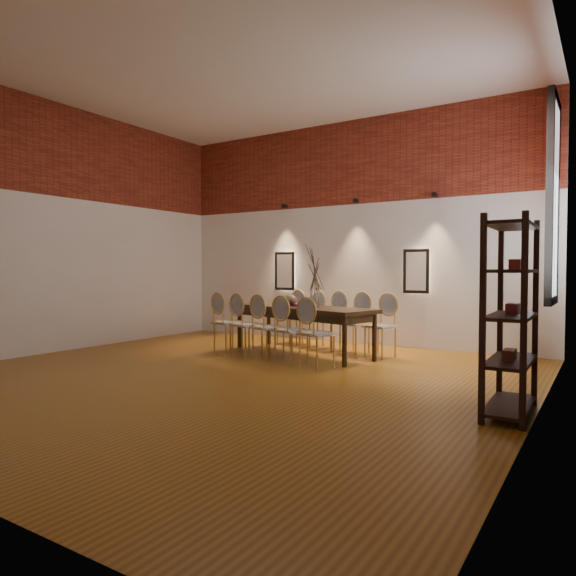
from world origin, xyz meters
The scene contains 32 objects.
floor centered at (0.00, 0.00, -0.01)m, with size 7.00×7.00×0.02m, color #8F5917.
ceiling centered at (0.00, 0.00, 4.01)m, with size 7.00×7.00×0.02m, color silver.
wall_back centered at (0.00, 3.55, 2.00)m, with size 7.00×0.10×4.00m, color silver.
wall_left centered at (-3.55, 0.00, 2.00)m, with size 0.10×7.00×4.00m, color silver.
wall_right centered at (3.55, 0.00, 2.00)m, with size 0.10×7.00×4.00m, color silver.
brick_band_back centered at (0.00, 3.48, 3.25)m, with size 7.00×0.02×1.50m, color maroon.
brick_band_left centered at (-3.48, 0.00, 3.25)m, with size 0.02×7.00×1.50m, color maroon.
brick_band_right centered at (3.48, 0.00, 3.25)m, with size 0.02×7.00×1.50m, color maroon.
niche_left centered at (-1.30, 3.45, 1.30)m, with size 0.36×0.06×0.66m, color #FFEAC6.
niche_right centered at (1.30, 3.45, 1.30)m, with size 0.36×0.06×0.66m, color #FFEAC6.
spot_fixture_left centered at (-1.30, 3.42, 2.55)m, with size 0.08×0.08×0.10m, color black.
spot_fixture_mid centered at (0.20, 3.42, 2.55)m, with size 0.08×0.08×0.10m, color black.
spot_fixture_right centered at (1.60, 3.42, 2.55)m, with size 0.08×0.08×0.10m, color black.
window_glass centered at (3.46, 2.00, 2.15)m, with size 0.02×0.78×2.38m, color silver.
window_frame centered at (3.44, 2.00, 2.15)m, with size 0.08×0.90×2.50m, color black.
window_mullion centered at (3.44, 2.00, 2.15)m, with size 0.06×0.06×2.40m, color black.
dining_table centered at (-0.05, 1.95, 0.38)m, with size 2.52×0.81×0.75m, color #32200E.
chair_near_a centered at (-1.21, 1.56, 0.47)m, with size 0.44×0.44×0.94m, color tan, non-canonical shape.
chair_near_b centered at (-0.72, 1.42, 0.47)m, with size 0.44×0.44×0.94m, color tan, non-canonical shape.
chair_near_c centered at (-0.23, 1.29, 0.47)m, with size 0.44×0.44×0.94m, color tan, non-canonical shape.
chair_near_d centered at (0.25, 1.15, 0.47)m, with size 0.44×0.44×0.94m, color tan, non-canonical shape.
chair_near_e centered at (0.74, 1.02, 0.47)m, with size 0.44×0.44×0.94m, color tan, non-canonical shape.
chair_far_a centered at (-0.84, 2.88, 0.47)m, with size 0.44×0.44×0.94m, color tan, non-canonical shape.
chair_far_b centered at (-0.35, 2.74, 0.47)m, with size 0.44×0.44×0.94m, color tan, non-canonical shape.
chair_far_c centered at (0.13, 2.61, 0.47)m, with size 0.44×0.44×0.94m, color tan, non-canonical shape.
chair_far_d centered at (0.62, 2.47, 0.47)m, with size 0.44×0.44×0.94m, color tan, non-canonical shape.
chair_far_e centered at (1.10, 2.34, 0.47)m, with size 0.44×0.44×0.94m, color tan, non-canonical shape.
vase centered at (0.22, 1.87, 0.90)m, with size 0.14×0.14×0.30m, color silver.
dried_branches centered at (0.22, 1.87, 1.35)m, with size 0.50×0.50×0.70m, color #473526, non-canonical shape.
bowl centered at (-0.28, 1.96, 0.84)m, with size 0.24×0.24×0.18m, color brown.
book centered at (-0.16, 2.00, 0.77)m, with size 0.26×0.18×0.03m, color #8D1A5E.
shelving_rack centered at (3.28, 0.05, 0.90)m, with size 0.38×1.00×1.80m, color black, non-canonical shape.
Camera 1 is at (4.03, -4.97, 1.32)m, focal length 32.00 mm.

